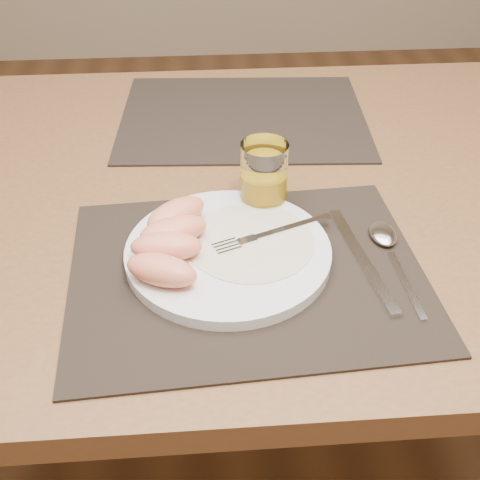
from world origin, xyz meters
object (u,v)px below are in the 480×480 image
object	(u,v)px
knife	(367,267)
juice_glass	(264,180)
plate	(228,252)
fork	(263,236)
placemat_far	(243,116)
table	(239,224)
spoon	(386,241)
placemat_near	(247,272)

from	to	relation	value
knife	juice_glass	bearing A→B (deg)	128.11
plate	fork	world-z (taller)	fork
placemat_far	fork	distance (m)	0.39
plate	fork	size ratio (longest dim) A/B	1.60
table	placemat_far	world-z (taller)	placemat_far
fork	juice_glass	size ratio (longest dim) A/B	1.65
plate	spoon	xyz separation A→B (m)	(0.21, 0.01, -0.00)
placemat_far	knife	xyz separation A→B (m)	(0.13, -0.45, 0.00)
placemat_near	juice_glass	size ratio (longest dim) A/B	4.41
knife	fork	bearing A→B (deg)	156.33
fork	spoon	distance (m)	0.17
table	juice_glass	world-z (taller)	juice_glass
placemat_near	placemat_far	xyz separation A→B (m)	(0.03, 0.44, 0.00)
fork	spoon	xyz separation A→B (m)	(0.17, -0.01, -0.01)
placemat_near	spoon	xyz separation A→B (m)	(0.19, 0.04, 0.01)
spoon	placemat_near	bearing A→B (deg)	-167.77
table	placemat_near	world-z (taller)	placemat_near
placemat_far	spoon	xyz separation A→B (m)	(0.16, -0.40, 0.01)
placemat_far	plate	xyz separation A→B (m)	(-0.05, -0.41, 0.01)
placemat_far	juice_glass	bearing A→B (deg)	-88.75
plate	knife	xyz separation A→B (m)	(0.18, -0.04, -0.01)
fork	spoon	bearing A→B (deg)	-2.49
juice_glass	plate	bearing A→B (deg)	-116.94
spoon	juice_glass	world-z (taller)	juice_glass
plate	juice_glass	size ratio (longest dim) A/B	2.65
fork	juice_glass	bearing A→B (deg)	84.16
placemat_far	fork	world-z (taller)	fork
placemat_far	juice_glass	size ratio (longest dim) A/B	4.41
fork	knife	xyz separation A→B (m)	(0.13, -0.06, -0.02)
knife	juice_glass	xyz separation A→B (m)	(-0.12, 0.15, 0.04)
table	fork	world-z (taller)	fork
placemat_near	fork	distance (m)	0.06
fork	knife	distance (m)	0.14
table	juice_glass	distance (m)	0.16
placemat_near	fork	world-z (taller)	fork
placemat_far	spoon	world-z (taller)	spoon
knife	spoon	distance (m)	0.06
spoon	fork	bearing A→B (deg)	177.51
placemat_far	knife	world-z (taller)	knife
plate	juice_glass	bearing A→B (deg)	63.06
plate	placemat_far	bearing A→B (deg)	82.82
knife	placemat_near	bearing A→B (deg)	177.18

